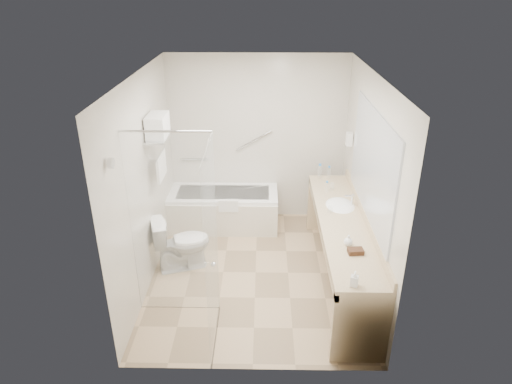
{
  "coord_description": "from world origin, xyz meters",
  "views": [
    {
      "loc": [
        0.09,
        -4.85,
        3.42
      ],
      "look_at": [
        0.0,
        0.3,
        1.0
      ],
      "focal_mm": 32.0,
      "sensor_mm": 36.0,
      "label": 1
    }
  ],
  "objects_px": {
    "toilet": "(182,243)",
    "bathtub": "(224,209)",
    "vanity_counter": "(341,236)",
    "water_bottle_left": "(327,187)",
    "amenity_basket": "(356,251)"
  },
  "relations": [
    {
      "from": "vanity_counter",
      "to": "water_bottle_left",
      "type": "relative_size",
      "value": 16.28
    },
    {
      "from": "bathtub",
      "to": "water_bottle_left",
      "type": "bearing_deg",
      "value": -23.51
    },
    {
      "from": "toilet",
      "to": "amenity_basket",
      "type": "relative_size",
      "value": 4.62
    },
    {
      "from": "vanity_counter",
      "to": "toilet",
      "type": "height_order",
      "value": "vanity_counter"
    },
    {
      "from": "bathtub",
      "to": "water_bottle_left",
      "type": "relative_size",
      "value": 9.65
    },
    {
      "from": "vanity_counter",
      "to": "amenity_basket",
      "type": "xyz_separation_m",
      "value": [
        0.02,
        -0.7,
        0.24
      ]
    },
    {
      "from": "vanity_counter",
      "to": "amenity_basket",
      "type": "distance_m",
      "value": 0.74
    },
    {
      "from": "toilet",
      "to": "amenity_basket",
      "type": "distance_m",
      "value": 2.28
    },
    {
      "from": "bathtub",
      "to": "amenity_basket",
      "type": "bearing_deg",
      "value": -53.58
    },
    {
      "from": "bathtub",
      "to": "vanity_counter",
      "type": "bearing_deg",
      "value": -42.35
    },
    {
      "from": "amenity_basket",
      "to": "bathtub",
      "type": "bearing_deg",
      "value": 126.42
    },
    {
      "from": "vanity_counter",
      "to": "water_bottle_left",
      "type": "xyz_separation_m",
      "value": [
        -0.1,
        0.77,
        0.29
      ]
    },
    {
      "from": "vanity_counter",
      "to": "toilet",
      "type": "xyz_separation_m",
      "value": [
        -1.97,
        0.27,
        -0.29
      ]
    },
    {
      "from": "bathtub",
      "to": "amenity_basket",
      "type": "xyz_separation_m",
      "value": [
        1.54,
        -2.09,
        0.6
      ]
    },
    {
      "from": "toilet",
      "to": "bathtub",
      "type": "bearing_deg",
      "value": -40.7
    }
  ]
}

